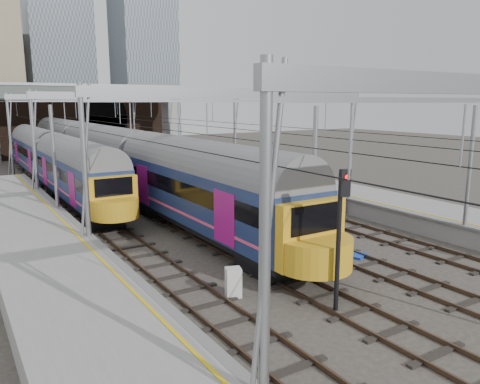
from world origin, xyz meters
TOP-DOWN VIEW (x-y plane):
  - ground at (0.00, 0.00)m, footprint 160.00×160.00m
  - platform_left at (-10.18, 2.50)m, footprint 4.32×55.00m
  - tracks at (0.00, 15.00)m, footprint 14.40×80.00m
  - overhead_line at (0.00, 21.49)m, footprint 16.80×80.00m
  - retaining_wall at (1.40, 51.93)m, footprint 28.00×2.75m
  - overbridge at (0.00, 46.00)m, footprint 28.00×3.00m
  - city_skyline at (2.73, 70.48)m, footprint 37.50×27.50m
  - train_main at (-2.00, 35.31)m, footprint 3.10×71.52m
  - train_second at (-6.00, 27.12)m, footprint 2.76×31.95m
  - signal_near_left at (-2.34, -2.09)m, footprint 0.39×0.47m
  - relay_cabinet at (-4.79, 0.84)m, footprint 0.68×0.62m
  - equip_cover_a at (2.55, 1.68)m, footprint 1.11×0.95m
  - equip_cover_b at (3.46, 3.46)m, footprint 0.82×0.60m
  - equip_cover_c at (1.92, 8.95)m, footprint 0.91×0.65m

SIDE VIEW (x-z plane):
  - ground at x=0.00m, z-range 0.00..0.00m
  - tracks at x=0.00m, z-range -0.09..0.13m
  - equip_cover_b at x=3.46m, z-range 0.00..0.09m
  - equip_cover_c at x=1.92m, z-range 0.00..0.11m
  - equip_cover_a at x=2.55m, z-range 0.00..0.11m
  - platform_left at x=-10.18m, z-range -0.01..1.11m
  - relay_cabinet at x=-4.79m, z-range 0.00..1.13m
  - train_second at x=-6.00m, z-range 0.08..4.84m
  - train_main at x=-2.00m, z-range 0.05..5.28m
  - signal_near_left at x=-2.34m, z-range 0.64..5.64m
  - retaining_wall at x=1.40m, z-range -0.17..8.83m
  - overhead_line at x=0.00m, z-range 2.57..10.57m
  - overbridge at x=0.00m, z-range 2.64..11.89m
  - city_skyline at x=2.73m, z-range -12.91..47.09m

